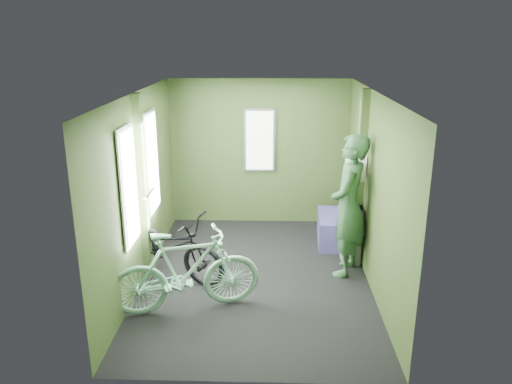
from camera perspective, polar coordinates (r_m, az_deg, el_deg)
room at (r=5.93m, az=-0.38°, el=2.92°), size 4.00×4.02×2.31m
bicycle_black at (r=6.50m, az=-10.10°, el=-9.59°), size 1.79×1.30×0.93m
bicycle_mint at (r=5.74m, az=-7.82°, el=-13.38°), size 1.74×1.02×1.04m
passenger at (r=6.30m, az=10.55°, el=-1.55°), size 0.63×0.77×1.81m
waste_box at (r=6.79m, az=10.83°, el=-4.74°), size 0.23×0.32×0.79m
bench_seat at (r=7.40m, az=9.16°, el=-3.81°), size 0.52×0.88×0.90m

